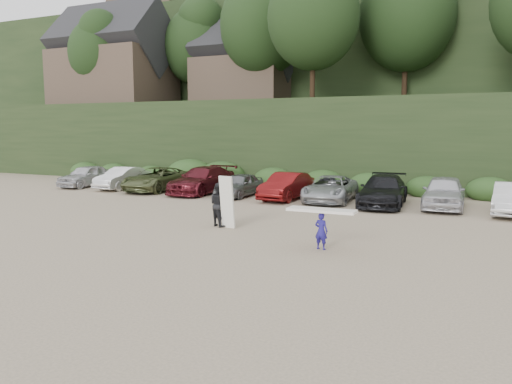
% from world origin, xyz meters
% --- Properties ---
extents(ground, '(120.00, 120.00, 0.00)m').
position_xyz_m(ground, '(0.00, 0.00, 0.00)').
color(ground, tan).
rests_on(ground, ground).
extents(hillside_backdrop, '(90.00, 41.50, 28.00)m').
position_xyz_m(hillside_backdrop, '(-0.26, 35.93, 11.22)').
color(hillside_backdrop, black).
rests_on(hillside_backdrop, ground).
extents(parked_cars, '(36.94, 6.38, 1.65)m').
position_xyz_m(parked_cars, '(0.81, 9.97, 0.77)').
color(parked_cars, silver).
rests_on(parked_cars, ground).
extents(child_surfer, '(2.29, 0.64, 1.37)m').
position_xyz_m(child_surfer, '(2.70, -0.58, 0.93)').
color(child_surfer, navy).
rests_on(child_surfer, ground).
extents(adult_surfer, '(1.36, 1.00, 2.13)m').
position_xyz_m(adult_surfer, '(-2.27, 1.49, 0.92)').
color(adult_surfer, black).
rests_on(adult_surfer, ground).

